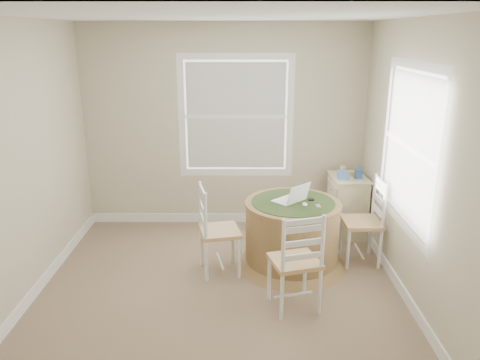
{
  "coord_description": "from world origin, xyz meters",
  "views": [
    {
      "loc": [
        0.22,
        -4.12,
        2.46
      ],
      "look_at": [
        0.2,
        0.45,
        1.02
      ],
      "focal_mm": 35.0,
      "sensor_mm": 36.0,
      "label": 1
    }
  ],
  "objects_px": {
    "round_table": "(292,231)",
    "laptop": "(291,199)",
    "chair_near": "(295,261)",
    "chair_right": "(361,222)",
    "chair_left": "(220,231)",
    "corner_chest": "(347,205)"
  },
  "relations": [
    {
      "from": "round_table",
      "to": "laptop",
      "type": "relative_size",
      "value": 2.84
    },
    {
      "from": "round_table",
      "to": "chair_near",
      "type": "bearing_deg",
      "value": -98.78
    },
    {
      "from": "laptop",
      "to": "chair_left",
      "type": "bearing_deg",
      "value": -29.55
    },
    {
      "from": "chair_near",
      "to": "corner_chest",
      "type": "relative_size",
      "value": 1.25
    },
    {
      "from": "round_table",
      "to": "chair_right",
      "type": "distance_m",
      "value": 0.78
    },
    {
      "from": "round_table",
      "to": "chair_left",
      "type": "distance_m",
      "value": 0.8
    },
    {
      "from": "chair_right",
      "to": "laptop",
      "type": "relative_size",
      "value": 2.23
    },
    {
      "from": "chair_right",
      "to": "laptop",
      "type": "distance_m",
      "value": 0.84
    },
    {
      "from": "round_table",
      "to": "chair_right",
      "type": "xyz_separation_m",
      "value": [
        0.77,
        0.08,
        0.07
      ]
    },
    {
      "from": "chair_near",
      "to": "chair_right",
      "type": "height_order",
      "value": "same"
    },
    {
      "from": "chair_left",
      "to": "laptop",
      "type": "distance_m",
      "value": 0.84
    },
    {
      "from": "chair_left",
      "to": "chair_right",
      "type": "relative_size",
      "value": 1.0
    },
    {
      "from": "chair_left",
      "to": "round_table",
      "type": "bearing_deg",
      "value": -90.67
    },
    {
      "from": "laptop",
      "to": "chair_right",
      "type": "bearing_deg",
      "value": 140.81
    },
    {
      "from": "chair_left",
      "to": "corner_chest",
      "type": "height_order",
      "value": "chair_left"
    },
    {
      "from": "chair_right",
      "to": "chair_left",
      "type": "bearing_deg",
      "value": -81.85
    },
    {
      "from": "laptop",
      "to": "corner_chest",
      "type": "height_order",
      "value": "laptop"
    },
    {
      "from": "chair_right",
      "to": "corner_chest",
      "type": "height_order",
      "value": "chair_right"
    },
    {
      "from": "round_table",
      "to": "chair_left",
      "type": "xyz_separation_m",
      "value": [
        -0.78,
        -0.16,
        0.07
      ]
    },
    {
      "from": "round_table",
      "to": "chair_left",
      "type": "relative_size",
      "value": 1.27
    },
    {
      "from": "chair_right",
      "to": "corner_chest",
      "type": "relative_size",
      "value": 1.25
    },
    {
      "from": "chair_near",
      "to": "laptop",
      "type": "relative_size",
      "value": 2.23
    }
  ]
}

